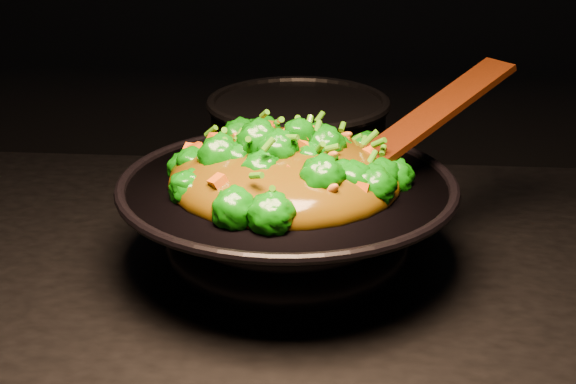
# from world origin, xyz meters

# --- Properties ---
(wok) EXTENTS (0.45, 0.45, 0.11)m
(wok) POSITION_xyz_m (0.03, 0.08, 0.95)
(wok) COLOR black
(wok) RESTS_ON stovetop
(stir_fry) EXTENTS (0.32, 0.32, 0.09)m
(stir_fry) POSITION_xyz_m (0.02, 0.09, 1.05)
(stir_fry) COLOR #0D6A07
(stir_fry) RESTS_ON wok
(spatula) EXTENTS (0.26, 0.22, 0.13)m
(spatula) POSITION_xyz_m (0.17, 0.14, 1.06)
(spatula) COLOR #320B04
(spatula) RESTS_ON wok
(back_pot) EXTENTS (0.33, 0.33, 0.14)m
(back_pot) POSITION_xyz_m (0.02, 0.32, 0.97)
(back_pot) COLOR black
(back_pot) RESTS_ON stovetop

